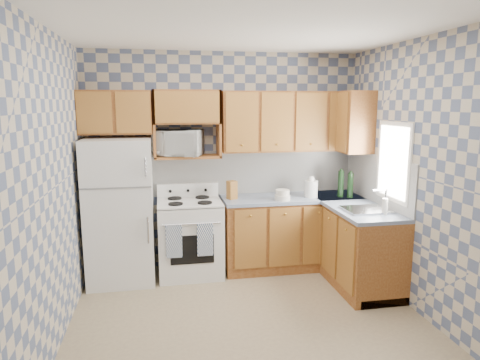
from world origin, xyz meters
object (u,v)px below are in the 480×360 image
refrigerator (120,211)px  stove_body (190,238)px  microwave (178,143)px  electric_kettle (311,189)px

refrigerator → stove_body: (0.80, 0.03, -0.39)m
microwave → electric_kettle: size_ratio=2.70×
electric_kettle → stove_body: bearing=177.8°
refrigerator → electric_kettle: 2.32m
microwave → electric_kettle: microwave is taller
electric_kettle → microwave: bearing=172.4°
microwave → refrigerator: bearing=-147.7°
refrigerator → electric_kettle: refrigerator is taller
refrigerator → stove_body: size_ratio=1.87×
stove_body → microwave: (-0.11, 0.16, 1.15)m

